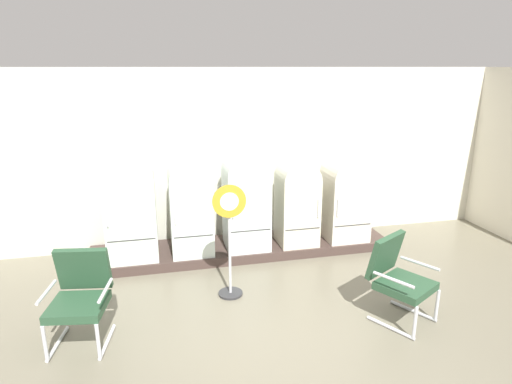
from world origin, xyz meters
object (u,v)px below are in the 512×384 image
(refrigerator_1, at_px, (190,203))
(sign_stand, at_px, (230,244))
(refrigerator_0, at_px, (130,203))
(refrigerator_3, at_px, (297,200))
(armchair_left, at_px, (80,293))
(refrigerator_4, at_px, (345,196))
(refrigerator_2, at_px, (246,197))
(armchair_right, at_px, (398,275))

(refrigerator_1, relative_size, sign_stand, 0.98)
(refrigerator_1, bearing_deg, sign_stand, -72.04)
(refrigerator_0, xyz_separation_m, refrigerator_3, (2.55, -0.05, -0.12))
(armchair_left, bearing_deg, refrigerator_0, 75.23)
(refrigerator_0, xyz_separation_m, refrigerator_4, (3.39, -0.01, -0.12))
(refrigerator_2, bearing_deg, refrigerator_0, 179.72)
(refrigerator_0, bearing_deg, refrigerator_4, -0.10)
(armchair_left, height_order, sign_stand, sign_stand)
(refrigerator_4, height_order, sign_stand, refrigerator_4)
(refrigerator_1, relative_size, refrigerator_3, 1.08)
(refrigerator_3, bearing_deg, refrigerator_2, 177.34)
(refrigerator_1, distance_m, armchair_left, 2.26)
(armchair_left, xyz_separation_m, sign_stand, (1.74, 0.58, 0.16))
(refrigerator_3, xyz_separation_m, sign_stand, (-1.29, -1.18, -0.16))
(refrigerator_2, distance_m, sign_stand, 1.32)
(refrigerator_1, height_order, sign_stand, refrigerator_1)
(refrigerator_4, bearing_deg, armchair_left, -155.07)
(refrigerator_0, height_order, refrigerator_2, refrigerator_0)
(refrigerator_2, distance_m, refrigerator_3, 0.83)
(armchair_right, bearing_deg, refrigerator_3, 104.21)
(refrigerator_1, xyz_separation_m, sign_stand, (0.39, -1.20, -0.21))
(refrigerator_4, distance_m, armchair_left, 4.27)
(refrigerator_0, relative_size, armchair_right, 1.58)
(armchair_right, bearing_deg, refrigerator_2, 121.99)
(refrigerator_3, height_order, sign_stand, refrigerator_3)
(refrigerator_4, relative_size, armchair_right, 1.37)
(refrigerator_3, bearing_deg, armchair_left, -149.88)
(refrigerator_2, height_order, armchair_left, refrigerator_2)
(refrigerator_1, height_order, refrigerator_2, refrigerator_2)
(refrigerator_1, height_order, armchair_right, refrigerator_1)
(refrigerator_3, xyz_separation_m, armchair_right, (0.54, -2.14, -0.32))
(refrigerator_0, xyz_separation_m, refrigerator_2, (1.73, -0.01, -0.03))
(refrigerator_3, distance_m, refrigerator_4, 0.84)
(armchair_left, distance_m, sign_stand, 1.84)
(refrigerator_2, relative_size, armchair_right, 1.52)
(armchair_left, bearing_deg, refrigerator_2, 39.12)
(armchair_right, xyz_separation_m, sign_stand, (-1.83, 0.97, 0.16))
(refrigerator_2, relative_size, sign_stand, 1.02)
(refrigerator_2, height_order, refrigerator_4, refrigerator_2)
(refrigerator_1, relative_size, armchair_left, 1.46)
(sign_stand, bearing_deg, refrigerator_2, 68.94)
(armchair_left, bearing_deg, refrigerator_4, 24.93)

